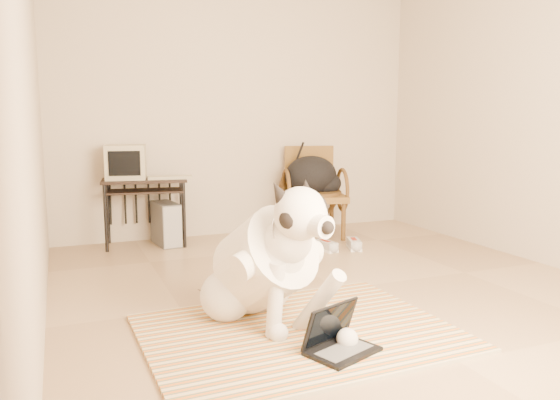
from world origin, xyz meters
TOP-DOWN VIEW (x-y plane):
  - floor at (0.00, 0.00)m, footprint 4.50×4.50m
  - wall_back at (0.00, 2.25)m, footprint 4.50×0.00m
  - wall_left at (-2.00, 0.00)m, footprint 0.00×4.50m
  - wall_right at (2.00, 0.00)m, footprint 0.00×4.50m
  - rug at (-0.62, -0.67)m, footprint 1.81×1.41m
  - dog at (-0.75, -0.45)m, footprint 0.71×1.22m
  - laptop at (-0.54, -1.00)m, footprint 0.44×0.38m
  - computer_desk at (-1.10, 1.98)m, footprint 0.86×0.55m
  - crt_monitor at (-1.26, 2.04)m, footprint 0.43×0.42m
  - desk_keyboard at (-0.86, 1.89)m, footprint 0.44×0.22m
  - pc_tower at (-0.91, 1.95)m, footprint 0.24×0.47m
  - rattan_chair at (0.66, 1.82)m, footprint 0.76×0.74m
  - backpack at (0.66, 1.81)m, footprint 0.61×0.47m
  - sneaker_left at (0.47, 1.12)m, footprint 0.14×0.28m
  - sneaker_right at (0.75, 1.08)m, footprint 0.19×0.29m

SIDE VIEW (x-z plane):
  - floor at x=0.00m, z-range 0.00..0.00m
  - rug at x=-0.62m, z-range 0.00..0.02m
  - sneaker_left at x=0.47m, z-range -0.01..0.09m
  - sneaker_right at x=0.75m, z-range -0.01..0.09m
  - laptop at x=-0.54m, z-range -0.04..0.21m
  - pc_tower at x=-0.91m, z-range 0.00..0.43m
  - dog at x=-0.75m, z-range -0.10..0.86m
  - rattan_chair at x=0.66m, z-range 0.00..0.96m
  - computer_desk at x=-1.10m, z-range 0.24..0.91m
  - backpack at x=0.66m, z-range 0.42..0.85m
  - desk_keyboard at x=-0.86m, z-range 0.67..0.70m
  - crt_monitor at x=-1.26m, z-range 0.67..1.00m
  - wall_back at x=0.00m, z-range -0.90..3.60m
  - wall_left at x=-2.00m, z-range -0.90..3.60m
  - wall_right at x=2.00m, z-range -0.90..3.60m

